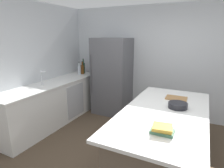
# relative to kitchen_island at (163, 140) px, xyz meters

# --- Properties ---
(wall_rear) EXTENTS (6.00, 0.10, 2.60)m
(wall_rear) POSITION_rel_kitchen_island_xyz_m (-0.41, 2.01, 0.84)
(wall_rear) COLOR silver
(wall_rear) RESTS_ON ground_plane
(wall_left) EXTENTS (0.10, 6.00, 2.60)m
(wall_left) POSITION_rel_kitchen_island_xyz_m (-2.86, -0.24, 0.84)
(wall_left) COLOR silver
(wall_left) RESTS_ON ground_plane
(counter_run_left) EXTENTS (0.67, 2.72, 0.92)m
(counter_run_left) POSITION_rel_kitchen_island_xyz_m (-2.49, 0.51, 0.00)
(counter_run_left) COLOR silver
(counter_run_left) RESTS_ON ground_plane
(kitchen_island) EXTENTS (1.09, 2.22, 0.91)m
(kitchen_island) POSITION_rel_kitchen_island_xyz_m (0.00, 0.00, 0.00)
(kitchen_island) COLOR brown
(kitchen_island) RESTS_ON ground_plane
(refrigerator) EXTENTS (0.85, 0.74, 1.86)m
(refrigerator) POSITION_rel_kitchen_island_xyz_m (-1.60, 1.60, 0.47)
(refrigerator) COLOR #56565B
(refrigerator) RESTS_ON ground_plane
(sink_faucet) EXTENTS (0.15, 0.05, 0.30)m
(sink_faucet) POSITION_rel_kitchen_island_xyz_m (-2.54, 0.26, 0.62)
(sink_faucet) COLOR silver
(sink_faucet) RESTS_ON counter_run_left
(hot_sauce_bottle) EXTENTS (0.05, 0.05, 0.22)m
(hot_sauce_bottle) POSITION_rel_kitchen_island_xyz_m (-2.54, 1.75, 0.55)
(hot_sauce_bottle) COLOR red
(hot_sauce_bottle) RESTS_ON counter_run_left
(wine_bottle) EXTENTS (0.07, 0.07, 0.39)m
(wine_bottle) POSITION_rel_kitchen_island_xyz_m (-2.49, 1.66, 0.61)
(wine_bottle) COLOR #19381E
(wine_bottle) RESTS_ON counter_run_left
(whiskey_bottle) EXTENTS (0.08, 0.08, 0.33)m
(whiskey_bottle) POSITION_rel_kitchen_island_xyz_m (-2.46, 1.57, 0.59)
(whiskey_bottle) COLOR brown
(whiskey_bottle) RESTS_ON counter_run_left
(soda_bottle) EXTENTS (0.07, 0.07, 0.33)m
(soda_bottle) POSITION_rel_kitchen_island_xyz_m (-2.49, 1.48, 0.59)
(soda_bottle) COLOR silver
(soda_bottle) RESTS_ON counter_run_left
(cookbook_stack) EXTENTS (0.24, 0.22, 0.08)m
(cookbook_stack) POSITION_rel_kitchen_island_xyz_m (0.10, -0.64, 0.49)
(cookbook_stack) COLOR #4C7F60
(cookbook_stack) RESTS_ON kitchen_island
(mixing_bowl) EXTENTS (0.27, 0.27, 0.08)m
(mixing_bowl) POSITION_rel_kitchen_island_xyz_m (0.14, 0.18, 0.49)
(mixing_bowl) COLOR black
(mixing_bowl) RESTS_ON kitchen_island
(cutting_board) EXTENTS (0.33, 0.24, 0.02)m
(cutting_board) POSITION_rel_kitchen_island_xyz_m (0.07, 0.60, 0.46)
(cutting_board) COLOR #9E7042
(cutting_board) RESTS_ON kitchen_island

